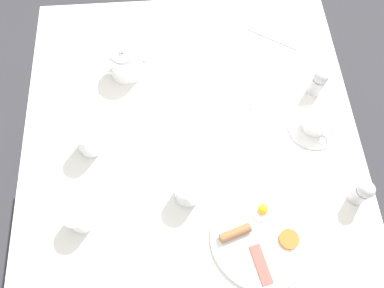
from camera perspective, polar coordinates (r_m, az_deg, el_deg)
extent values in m
plane|color=#333338|center=(1.85, 0.00, -9.97)|extent=(8.00, 8.00, 0.00)
cube|color=silver|center=(1.14, 0.00, -0.72)|extent=(1.02, 1.19, 0.03)
cylinder|color=brown|center=(1.81, 13.78, 11.29)|extent=(0.04, 0.04, 0.73)
cylinder|color=brown|center=(1.80, -16.37, 9.48)|extent=(0.04, 0.04, 0.73)
cylinder|color=white|center=(1.06, 10.51, -13.76)|extent=(0.28, 0.28, 0.01)
cylinder|color=white|center=(1.07, 10.70, -9.85)|extent=(0.07, 0.07, 0.00)
sphere|color=yellow|center=(1.06, 10.79, -9.71)|extent=(0.03, 0.03, 0.03)
cylinder|color=brown|center=(1.03, 6.62, -13.30)|extent=(0.09, 0.05, 0.03)
cube|color=#B74C42|center=(1.04, 10.49, -17.59)|extent=(0.05, 0.11, 0.01)
cylinder|color=#D16023|center=(1.06, 14.58, -13.84)|extent=(0.05, 0.05, 0.01)
cylinder|color=white|center=(1.25, -10.14, 12.12)|extent=(0.11, 0.11, 0.09)
cylinder|color=white|center=(1.21, -10.52, 13.50)|extent=(0.08, 0.08, 0.01)
sphere|color=white|center=(1.20, -10.63, 13.87)|extent=(0.02, 0.02, 0.02)
cone|color=white|center=(1.23, -12.87, 10.54)|extent=(0.05, 0.05, 0.04)
torus|color=white|center=(1.26, -7.90, 13.62)|extent=(0.06, 0.05, 0.07)
cylinder|color=white|center=(1.21, 17.96, 2.50)|extent=(0.16, 0.16, 0.01)
cylinder|color=white|center=(1.19, 18.37, 3.16)|extent=(0.08, 0.08, 0.05)
cylinder|color=olive|center=(1.19, 18.26, 2.99)|extent=(0.07, 0.07, 0.04)
torus|color=white|center=(1.19, 19.95, 1.89)|extent=(0.03, 0.04, 0.04)
cylinder|color=white|center=(1.06, -16.87, -10.56)|extent=(0.07, 0.07, 0.09)
cylinder|color=white|center=(1.04, -0.70, -7.07)|extent=(0.07, 0.07, 0.09)
cylinder|color=white|center=(1.13, -15.59, 0.61)|extent=(0.07, 0.07, 0.10)
cylinder|color=#BCBCC1|center=(1.14, 24.13, -7.08)|extent=(0.04, 0.04, 0.06)
sphere|color=#BCBCC1|center=(1.10, 25.04, -6.34)|extent=(0.05, 0.05, 0.05)
cylinder|color=#BCBCC1|center=(1.26, 18.45, 8.48)|extent=(0.04, 0.04, 0.06)
sphere|color=#BCBCC1|center=(1.22, 19.09, 9.64)|extent=(0.05, 0.05, 0.05)
cube|color=silver|center=(1.38, 12.11, 15.51)|extent=(0.17, 0.11, 0.00)
cube|color=silver|center=(1.24, 10.36, 8.32)|extent=(0.09, 0.16, 0.00)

